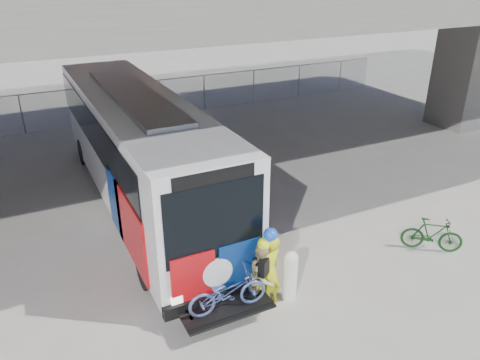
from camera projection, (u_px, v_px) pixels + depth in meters
ground at (236, 227)px, 14.00m from camera, size 160.00×160.00×0.00m
bus at (138, 142)px, 14.62m from camera, size 2.67×12.91×3.69m
chainlink_fence at (129, 91)px, 23.13m from camera, size 30.00×0.06×30.00m
bollard at (290, 274)px, 10.78m from camera, size 0.33×0.33×1.27m
cyclist_hivis at (269, 269)px, 10.42m from camera, size 0.79×0.65×2.04m
cyclist_tan at (263, 276)px, 10.41m from camera, size 1.03×0.99×1.83m
bike_parked at (432, 235)px, 12.70m from camera, size 1.52×1.38×0.97m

